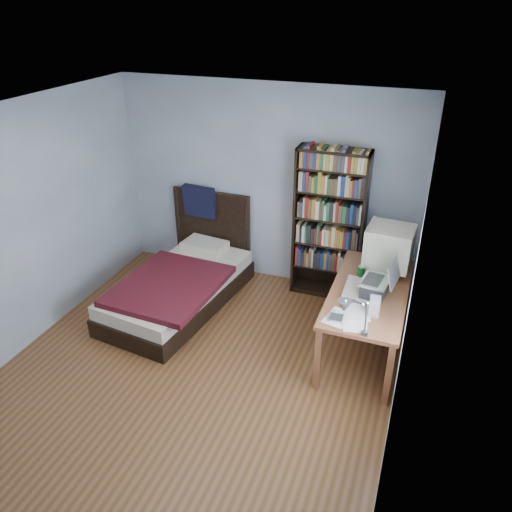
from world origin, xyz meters
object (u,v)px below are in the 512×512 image
desk (373,295)px  crt_monitor (388,247)px  laptop (377,285)px  desk_lamp (348,309)px  bookshelf (329,225)px  bed (182,283)px  keyboard (353,287)px  speaker (374,306)px  soda_can (361,272)px

desk → crt_monitor: 0.62m
laptop → desk_lamp: 1.10m
desk → bookshelf: (-0.65, 0.54, 0.51)m
laptop → bed: bearing=173.9°
bed → keyboard: bearing=-5.2°
desk → keyboard: (-0.16, -0.46, 0.33)m
keyboard → bookshelf: 1.12m
crt_monitor → speaker: size_ratio=2.74×
laptop → soda_can: size_ratio=3.07×
desk → bookshelf: 0.99m
speaker → bed: 2.48m
crt_monitor → keyboard: 0.59m
keyboard → bed: (-2.08, 0.19, -0.49)m
crt_monitor → soda_can: 0.39m
bookshelf → desk_lamp: bearing=-73.8°
soda_can → bed: size_ratio=0.06×
soda_can → desk: bearing=60.1°
crt_monitor → keyboard: bearing=-120.1°
desk → soda_can: (-0.13, -0.22, 0.38)m
soda_can → bed: bearing=-178.9°
crt_monitor → bookshelf: bearing=143.5°
bookshelf → desk: bearing=-39.7°
speaker → desk: bearing=92.2°
soda_can → bookshelf: bookshelf is taller
keyboard → soda_can: size_ratio=3.05×
crt_monitor → speaker: 0.88m
crt_monitor → desk_lamp: desk_lamp is taller
laptop → speaker: 0.35m
bookshelf → speaker: bearing=-61.9°
laptop → bookshelf: bookshelf is taller
keyboard → bed: 2.14m
desk → desk_lamp: (-0.04, -1.55, 0.79)m
keyboard → bookshelf: bearing=114.9°
crt_monitor → soda_can: size_ratio=3.97×
desk → laptop: (0.07, -0.51, 0.43)m
desk → keyboard: 0.58m
laptop → soda_can: (-0.20, 0.29, -0.05)m
desk_lamp → bookshelf: bookshelf is taller
speaker → soda_can: (-0.23, 0.64, -0.03)m
laptop → bed: bed is taller
laptop → desk_lamp: bearing=-96.0°
bookshelf → bed: size_ratio=0.86×
laptop → desk: bearing=97.4°
speaker → bookshelf: bearing=113.7°
desk_lamp → bookshelf: size_ratio=0.32×
desk_lamp → soda_can: size_ratio=4.39×
speaker → crt_monitor: bearing=86.1°
laptop → keyboard: 0.26m
desk_lamp → bed: 2.72m
laptop → bed: size_ratio=0.19×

